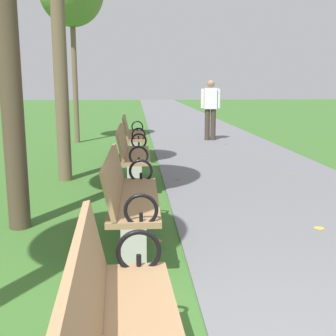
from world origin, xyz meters
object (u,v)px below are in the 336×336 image
(park_bench_3, at_px, (131,154))
(pedestrian_walking, at_px, (211,107))
(park_bench_2, at_px, (129,198))
(park_bench_4, at_px, (133,135))

(park_bench_3, height_order, pedestrian_walking, pedestrian_walking)
(park_bench_3, bearing_deg, park_bench_2, -90.00)
(park_bench_4, bearing_deg, park_bench_3, -90.00)
(park_bench_2, height_order, park_bench_4, same)
(park_bench_2, bearing_deg, park_bench_4, 90.00)
(park_bench_3, distance_m, park_bench_4, 2.44)
(park_bench_2, relative_size, pedestrian_walking, 0.99)
(park_bench_2, relative_size, park_bench_3, 1.00)
(park_bench_3, distance_m, pedestrian_walking, 5.57)
(park_bench_4, height_order, pedestrian_walking, pedestrian_walking)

